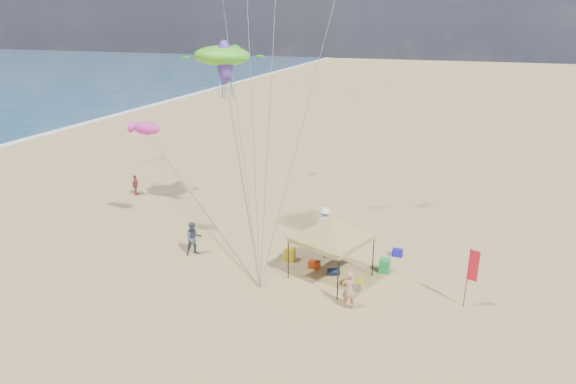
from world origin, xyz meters
name	(u,v)px	position (x,y,z in m)	size (l,w,h in m)	color
ground	(266,295)	(0.00, 0.00, 0.00)	(280.00, 280.00, 0.00)	tan
canopy_tent	(332,220)	(2.32, 2.63, 3.02)	(5.46, 5.46, 3.62)	black
feather_flag	(472,269)	(8.64, 1.98, 1.88)	(0.42, 0.12, 2.79)	black
cooler_red	(314,264)	(1.31, 3.29, 0.19)	(0.54, 0.38, 0.38)	#B1310E
cooler_blue	(397,253)	(5.08, 6.04, 0.19)	(0.54, 0.38, 0.38)	#1415A9
bag_navy	(334,272)	(2.42, 2.88, 0.18)	(0.36, 0.36, 0.60)	black
bag_orange	(312,244)	(0.52, 5.53, 0.18)	(0.36, 0.36, 0.60)	red
chair_green	(385,266)	(4.71, 4.02, 0.35)	(0.50, 0.50, 0.70)	#1A923E
chair_yellow	(290,254)	(-0.12, 3.63, 0.35)	(0.50, 0.50, 0.70)	gold
crate_grey	(357,287)	(3.82, 1.84, 0.14)	(0.34, 0.30, 0.28)	slate
beach_cart	(354,282)	(3.58, 2.17, 0.20)	(0.90, 0.50, 0.24)	gold
person_near_a	(349,290)	(3.76, 0.23, 0.89)	(0.65, 0.43, 1.78)	tan
person_near_b	(194,239)	(-5.15, 2.62, 0.93)	(0.90, 0.70, 1.85)	#3D4654
person_near_c	(325,223)	(0.83, 6.91, 0.95)	(1.23, 0.71, 1.91)	silver
person_far_a	(135,185)	(-13.84, 9.69, 0.73)	(0.86, 0.36, 1.46)	brown
turtle_kite	(222,56)	(-4.82, 6.15, 10.06)	(3.12, 2.50, 1.04)	#51C726
fish_kite	(146,128)	(-8.69, 4.37, 6.24)	(1.62, 0.81, 0.72)	#DA2AA5
squid_kite	(225,62)	(-4.49, 5.82, 9.76)	(0.87, 0.87, 2.26)	#5634AC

